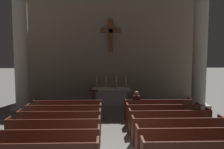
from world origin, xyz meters
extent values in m
cube|color=#4C2319|center=(-2.08, 1.01, 0.42)|extent=(2.97, 0.40, 0.05)
cube|color=#4C2319|center=(-2.08, 0.78, 0.70)|extent=(2.97, 0.05, 0.50)
cube|color=#4C2319|center=(-2.08, 1.19, 0.20)|extent=(2.97, 0.04, 0.40)
cube|color=#4C2319|center=(-0.56, 0.99, 0.47)|extent=(0.06, 0.50, 0.95)
cube|color=#4C2319|center=(-2.08, 2.01, 0.42)|extent=(2.97, 0.40, 0.05)
cube|color=#4C2319|center=(-2.08, 1.79, 0.70)|extent=(2.97, 0.05, 0.50)
cube|color=#4C2319|center=(-2.08, 2.19, 0.20)|extent=(2.97, 0.04, 0.40)
cube|color=#4C2319|center=(-0.56, 1.99, 0.47)|extent=(0.06, 0.50, 0.95)
cube|color=#4C2319|center=(-3.59, 1.99, 0.47)|extent=(0.06, 0.50, 0.95)
cube|color=#4C2319|center=(-2.08, 3.02, 0.42)|extent=(2.97, 0.40, 0.05)
cube|color=#4C2319|center=(-2.08, 2.79, 0.70)|extent=(2.97, 0.05, 0.50)
cube|color=#4C2319|center=(-2.08, 3.20, 0.20)|extent=(2.97, 0.04, 0.40)
cube|color=#4C2319|center=(-0.56, 3.00, 0.47)|extent=(0.06, 0.50, 0.95)
cube|color=#4C2319|center=(-3.59, 3.00, 0.47)|extent=(0.06, 0.50, 0.95)
cube|color=#4C2319|center=(-2.08, 4.02, 0.42)|extent=(2.97, 0.40, 0.05)
cube|color=#4C2319|center=(-2.08, 3.80, 0.70)|extent=(2.97, 0.05, 0.50)
cube|color=#4C2319|center=(-2.08, 4.20, 0.20)|extent=(2.97, 0.04, 0.40)
cube|color=#4C2319|center=(-0.56, 4.00, 0.47)|extent=(0.06, 0.50, 0.95)
cube|color=#4C2319|center=(-3.59, 4.00, 0.47)|extent=(0.06, 0.50, 0.95)
cube|color=#4C2319|center=(-2.08, 5.03, 0.42)|extent=(2.97, 0.40, 0.05)
cube|color=#4C2319|center=(-2.08, 4.81, 0.70)|extent=(2.97, 0.05, 0.50)
cube|color=#4C2319|center=(-2.08, 5.21, 0.20)|extent=(2.97, 0.04, 0.40)
cube|color=#4C2319|center=(-0.56, 5.01, 0.47)|extent=(0.06, 0.50, 0.95)
cube|color=#4C2319|center=(-3.59, 5.01, 0.47)|extent=(0.06, 0.50, 0.95)
cube|color=#4C2319|center=(2.08, 1.01, 0.42)|extent=(2.97, 0.40, 0.05)
cube|color=#4C2319|center=(2.08, 0.78, 0.70)|extent=(2.97, 0.05, 0.50)
cube|color=#4C2319|center=(2.08, 1.19, 0.20)|extent=(2.97, 0.04, 0.40)
cube|color=#4C2319|center=(0.56, 0.99, 0.47)|extent=(0.06, 0.50, 0.95)
cube|color=#4C2319|center=(2.08, 2.01, 0.42)|extent=(2.97, 0.40, 0.05)
cube|color=#4C2319|center=(2.08, 1.79, 0.70)|extent=(2.97, 0.05, 0.50)
cube|color=#4C2319|center=(2.08, 2.19, 0.20)|extent=(2.97, 0.04, 0.40)
cube|color=#4C2319|center=(0.56, 1.99, 0.47)|extent=(0.06, 0.50, 0.95)
cube|color=#4C2319|center=(3.59, 1.99, 0.47)|extent=(0.06, 0.50, 0.95)
cube|color=#4C2319|center=(2.08, 3.02, 0.42)|extent=(2.97, 0.40, 0.05)
cube|color=#4C2319|center=(2.08, 2.79, 0.70)|extent=(2.97, 0.05, 0.50)
cube|color=#4C2319|center=(2.08, 3.20, 0.20)|extent=(2.97, 0.04, 0.40)
cube|color=#4C2319|center=(0.56, 3.00, 0.47)|extent=(0.06, 0.50, 0.95)
cube|color=#4C2319|center=(3.59, 3.00, 0.47)|extent=(0.06, 0.50, 0.95)
cube|color=#4C2319|center=(2.08, 4.02, 0.42)|extent=(2.97, 0.40, 0.05)
cube|color=#4C2319|center=(2.08, 3.80, 0.70)|extent=(2.97, 0.05, 0.50)
cube|color=#4C2319|center=(2.08, 4.20, 0.20)|extent=(2.97, 0.04, 0.40)
cube|color=#4C2319|center=(0.56, 4.00, 0.47)|extent=(0.06, 0.50, 0.95)
cube|color=#4C2319|center=(3.59, 4.00, 0.47)|extent=(0.06, 0.50, 0.95)
cube|color=#4C2319|center=(2.08, 5.03, 0.42)|extent=(2.97, 0.40, 0.05)
cube|color=#4C2319|center=(2.08, 4.81, 0.70)|extent=(2.97, 0.05, 0.50)
cube|color=#4C2319|center=(2.08, 5.21, 0.20)|extent=(2.97, 0.04, 0.40)
cube|color=#4C2319|center=(0.56, 5.01, 0.47)|extent=(0.06, 0.50, 0.95)
cube|color=#4C2319|center=(3.59, 5.01, 0.47)|extent=(0.06, 0.50, 0.95)
cube|color=#ADA89E|center=(-4.86, 7.13, 0.10)|extent=(1.07, 1.07, 0.20)
cylinder|color=#ADA89E|center=(-4.86, 7.13, 3.23)|extent=(0.77, 0.77, 6.47)
cube|color=#ADA89E|center=(4.86, 7.13, 0.10)|extent=(1.07, 1.07, 0.20)
cylinder|color=#ADA89E|center=(4.86, 7.13, 3.23)|extent=(0.77, 0.77, 6.47)
cube|color=#A8A399|center=(0.00, 7.80, 0.44)|extent=(1.76, 0.72, 0.88)
cube|color=#A8A399|center=(0.00, 7.80, 0.94)|extent=(2.20, 0.90, 0.12)
cube|color=silver|center=(0.00, 7.80, 1.00)|extent=(2.09, 0.86, 0.01)
cylinder|color=#B79338|center=(-0.85, 7.80, 1.02)|extent=(0.16, 0.16, 0.02)
cylinder|color=#B79338|center=(-0.85, 7.80, 1.20)|extent=(0.07, 0.07, 0.38)
cylinder|color=silver|center=(-0.85, 7.80, 1.54)|extent=(0.04, 0.04, 0.31)
cylinder|color=#B79338|center=(-0.30, 7.80, 1.02)|extent=(0.16, 0.16, 0.02)
cylinder|color=#B79338|center=(-0.30, 7.80, 1.20)|extent=(0.07, 0.07, 0.38)
cylinder|color=silver|center=(-0.30, 7.80, 1.54)|extent=(0.04, 0.04, 0.31)
cylinder|color=#B79338|center=(0.30, 7.80, 1.02)|extent=(0.16, 0.16, 0.02)
cylinder|color=#B79338|center=(0.30, 7.80, 1.20)|extent=(0.07, 0.07, 0.38)
cylinder|color=silver|center=(0.30, 7.80, 1.54)|extent=(0.04, 0.04, 0.31)
cylinder|color=#B79338|center=(0.85, 7.80, 1.02)|extent=(0.16, 0.16, 0.02)
cylinder|color=#B79338|center=(0.85, 7.80, 1.20)|extent=(0.07, 0.07, 0.38)
cylinder|color=silver|center=(0.85, 7.80, 1.54)|extent=(0.04, 0.04, 0.31)
cube|color=gray|center=(0.00, 9.51, 3.76)|extent=(10.95, 0.25, 7.52)
cube|color=brown|center=(0.00, 9.26, 4.14)|extent=(0.24, 0.24, 2.01)
cube|color=brown|center=(0.00, 9.26, 4.44)|extent=(1.29, 0.24, 0.24)
cylinder|color=#4C2319|center=(-0.99, 6.60, 0.02)|extent=(0.36, 0.36, 0.04)
cylinder|color=#4C2319|center=(-0.99, 6.60, 0.53)|extent=(0.10, 0.10, 1.05)
cube|color=#4C2319|center=(-0.99, 6.60, 1.08)|extent=(0.44, 0.31, 0.15)
cube|color=#26262B|center=(1.08, 5.21, 0.23)|extent=(0.24, 0.14, 0.45)
cube|color=#26262B|center=(1.08, 5.08, 0.51)|extent=(0.28, 0.36, 0.12)
cube|color=#381919|center=(1.08, 4.95, 0.84)|extent=(0.32, 0.20, 0.54)
sphere|color=#9E7051|center=(1.08, 4.95, 1.22)|extent=(0.20, 0.20, 0.20)
camera|label=1|loc=(-0.39, -5.68, 3.12)|focal=37.65mm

